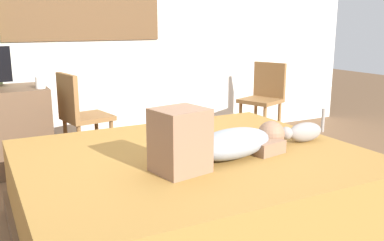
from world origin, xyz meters
The scene contains 8 objects.
ground_plane centered at (0.00, 0.00, 0.00)m, with size 16.00×16.00×0.00m, color brown.
back_wall_with_window centered at (0.00, 2.30, 1.45)m, with size 6.40×0.14×2.90m.
bed centered at (-0.04, 0.18, 0.25)m, with size 2.07×1.73×0.51m.
person_lying centered at (0.02, -0.03, 0.62)m, with size 0.94×0.41×0.34m.
cat centered at (0.72, 0.06, 0.58)m, with size 0.36×0.12×0.21m.
cup centered at (-0.68, 1.73, 0.79)m, with size 0.08×0.08×0.10m, color white.
chair_by_desk centered at (-0.38, 1.67, 0.51)m, with size 0.44×0.44×0.86m.
chair_spare centered at (1.62, 1.67, 0.51)m, with size 0.49×0.49×0.86m.
Camera 1 is at (-1.18, -2.00, 1.28)m, focal length 39.65 mm.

